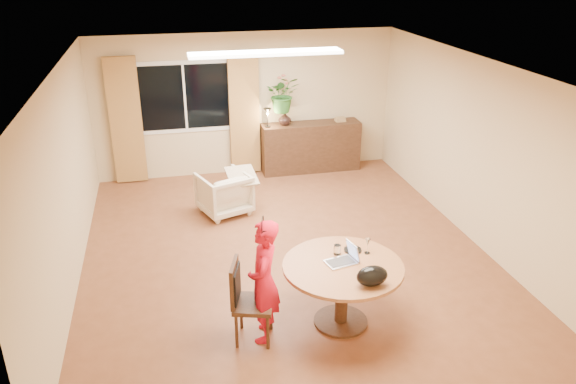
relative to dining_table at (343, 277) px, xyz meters
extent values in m
plane|color=brown|center=(-0.26, 1.73, -0.60)|extent=(6.50, 6.50, 0.00)
plane|color=white|center=(-0.26, 1.73, 2.00)|extent=(6.50, 6.50, 0.00)
plane|color=#CEB386|center=(-0.26, 4.98, 0.70)|extent=(5.50, 0.00, 5.50)
plane|color=#CEB386|center=(-3.01, 1.73, 0.70)|extent=(0.00, 6.50, 6.50)
plane|color=#CEB386|center=(2.49, 1.73, 0.70)|extent=(0.00, 6.50, 6.50)
cube|color=white|center=(-1.36, 4.97, 0.90)|extent=(1.70, 0.02, 1.30)
cube|color=black|center=(-1.36, 4.95, 0.90)|extent=(1.55, 0.01, 1.15)
cube|color=white|center=(-1.36, 4.95, 0.90)|extent=(0.04, 0.01, 1.15)
cube|color=#915F2F|center=(-2.41, 4.89, 0.55)|extent=(0.55, 0.08, 2.25)
cube|color=#915F2F|center=(-0.31, 4.89, 0.55)|extent=(0.55, 0.08, 2.25)
cube|color=white|center=(-0.26, 2.93, 1.97)|extent=(2.20, 0.35, 0.05)
cylinder|color=brown|center=(0.00, 0.00, 0.14)|extent=(1.33, 1.33, 0.04)
cylinder|color=#301D10|center=(0.00, 0.00, -0.24)|extent=(0.14, 0.14, 0.72)
cylinder|color=#301D10|center=(0.00, 0.00, -0.58)|extent=(0.62, 0.62, 0.03)
imported|color=red|center=(-0.89, -0.04, 0.10)|extent=(0.59, 0.47, 1.40)
imported|color=beige|center=(-0.93, 3.20, -0.26)|extent=(0.94, 0.95, 0.68)
cube|color=#301D10|center=(0.92, 4.74, -0.13)|extent=(1.86, 0.46, 0.93)
imported|color=black|center=(0.41, 4.74, 0.46)|extent=(0.24, 0.24, 0.25)
imported|color=#346F29|center=(0.38, 4.74, 0.91)|extent=(0.65, 0.58, 0.66)
camera|label=1|loc=(-1.78, -5.03, 3.33)|focal=35.00mm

